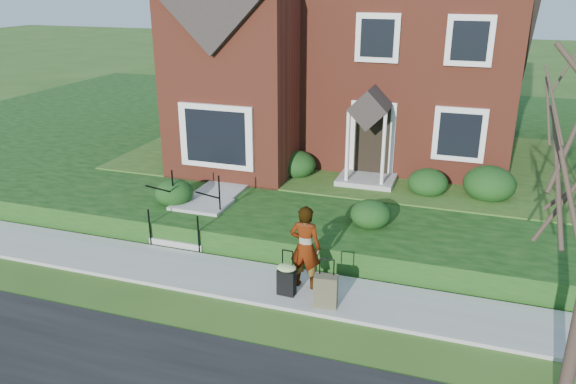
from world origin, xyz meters
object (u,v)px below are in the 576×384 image
at_px(front_steps, 194,217).
at_px(suitcase_black, 287,278).
at_px(suitcase_olive, 326,291).
at_px(woman, 305,247).

height_order(front_steps, suitcase_black, front_steps).
bearing_deg(suitcase_olive, woman, 128.21).
bearing_deg(front_steps, woman, -26.47).
relative_size(front_steps, suitcase_olive, 2.03).
bearing_deg(front_steps, suitcase_black, -33.88).
xyz_separation_m(suitcase_black, suitcase_olive, (0.86, -0.18, -0.04)).
bearing_deg(suitcase_olive, suitcase_black, 161.60).
distance_m(woman, suitcase_olive, 1.03).
bearing_deg(woman, suitcase_olive, 135.61).
bearing_deg(suitcase_black, front_steps, 149.06).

